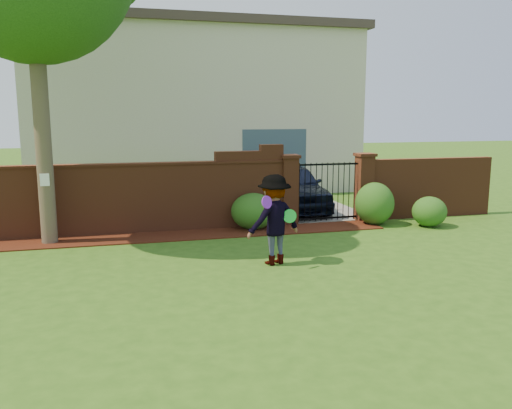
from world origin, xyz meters
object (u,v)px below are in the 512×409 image
object	(u,v)px
car	(293,187)
frisbee_purple	(267,202)
frisbee_green	(290,216)
man	(275,220)

from	to	relation	value
car	frisbee_purple	size ratio (longest dim) A/B	17.19
frisbee_purple	frisbee_green	world-z (taller)	frisbee_purple
car	frisbee_purple	distance (m)	6.34
car	man	distance (m)	5.88
frisbee_purple	frisbee_green	distance (m)	0.69
car	frisbee_green	size ratio (longest dim) A/B	15.66
car	frisbee_purple	xyz separation A→B (m)	(-2.48, -5.81, 0.60)
man	frisbee_green	bearing A→B (deg)	142.59
car	frisbee_purple	bearing A→B (deg)	-111.42
car	man	size ratio (longest dim) A/B	2.36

